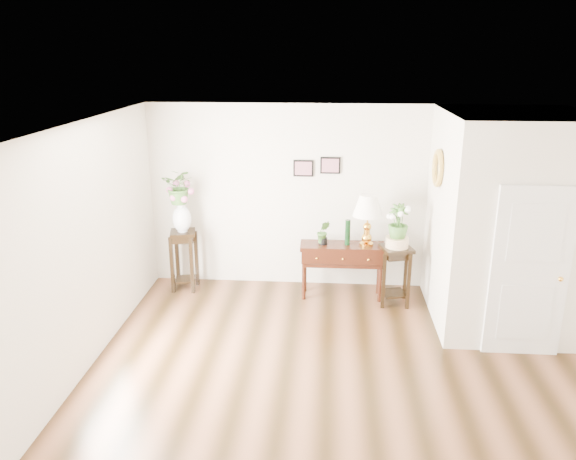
# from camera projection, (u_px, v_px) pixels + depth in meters

# --- Properties ---
(floor) EXTENTS (6.00, 5.50, 0.02)m
(floor) POSITION_uv_depth(u_px,v_px,m) (348.00, 381.00, 6.29)
(floor) COLOR brown
(floor) RESTS_ON ground
(ceiling) EXTENTS (6.00, 5.50, 0.02)m
(ceiling) POSITION_uv_depth(u_px,v_px,m) (357.00, 130.00, 5.43)
(ceiling) COLOR white
(ceiling) RESTS_ON ground
(wall_back) EXTENTS (6.00, 0.02, 2.80)m
(wall_back) POSITION_uv_depth(u_px,v_px,m) (346.00, 198.00, 8.47)
(wall_back) COLOR beige
(wall_back) RESTS_ON ground
(wall_front) EXTENTS (6.00, 0.02, 2.80)m
(wall_front) POSITION_uv_depth(u_px,v_px,m) (368.00, 438.00, 3.25)
(wall_front) COLOR beige
(wall_front) RESTS_ON ground
(wall_left) EXTENTS (0.02, 5.50, 2.80)m
(wall_left) POSITION_uv_depth(u_px,v_px,m) (74.00, 257.00, 6.07)
(wall_left) COLOR beige
(wall_left) RESTS_ON ground
(partition) EXTENTS (1.80, 1.95, 2.80)m
(partition) POSITION_uv_depth(u_px,v_px,m) (508.00, 220.00, 7.39)
(partition) COLOR beige
(partition) RESTS_ON floor
(door) EXTENTS (0.90, 0.05, 2.10)m
(door) POSITION_uv_depth(u_px,v_px,m) (529.00, 273.00, 6.55)
(door) COLOR silver
(door) RESTS_ON floor
(art_print_left) EXTENTS (0.30, 0.02, 0.25)m
(art_print_left) POSITION_uv_depth(u_px,v_px,m) (303.00, 168.00, 8.36)
(art_print_left) COLOR black
(art_print_left) RESTS_ON wall_back
(art_print_right) EXTENTS (0.30, 0.02, 0.25)m
(art_print_right) POSITION_uv_depth(u_px,v_px,m) (330.00, 165.00, 8.31)
(art_print_right) COLOR black
(art_print_right) RESTS_ON wall_back
(wall_ornament) EXTENTS (0.07, 0.51, 0.51)m
(wall_ornament) POSITION_uv_depth(u_px,v_px,m) (438.00, 168.00, 7.38)
(wall_ornament) COLOR gold
(wall_ornament) RESTS_ON partition
(console_table) EXTENTS (1.24, 0.43, 0.82)m
(console_table) POSITION_uv_depth(u_px,v_px,m) (342.00, 271.00, 8.32)
(console_table) COLOR black
(console_table) RESTS_ON floor
(table_lamp) EXTENTS (0.46, 0.46, 0.76)m
(table_lamp) POSITION_uv_depth(u_px,v_px,m) (367.00, 222.00, 8.06)
(table_lamp) COLOR gold
(table_lamp) RESTS_ON console_table
(green_vase) EXTENTS (0.09, 0.09, 0.37)m
(green_vase) POSITION_uv_depth(u_px,v_px,m) (348.00, 234.00, 8.13)
(green_vase) COLOR black
(green_vase) RESTS_ON console_table
(potted_plant) EXTENTS (0.20, 0.16, 0.34)m
(potted_plant) POSITION_uv_depth(u_px,v_px,m) (323.00, 233.00, 8.16)
(potted_plant) COLOR #386828
(potted_plant) RESTS_ON console_table
(plant_stand_a) EXTENTS (0.43, 0.43, 0.94)m
(plant_stand_a) POSITION_uv_depth(u_px,v_px,m) (184.00, 260.00, 8.57)
(plant_stand_a) COLOR black
(plant_stand_a) RESTS_ON floor
(porcelain_vase) EXTENTS (0.31, 0.31, 0.48)m
(porcelain_vase) POSITION_uv_depth(u_px,v_px,m) (182.00, 217.00, 8.36)
(porcelain_vase) COLOR silver
(porcelain_vase) RESTS_ON plant_stand_a
(lily_arrangement) EXTENTS (0.52, 0.46, 0.53)m
(lily_arrangement) POSITION_uv_depth(u_px,v_px,m) (180.00, 188.00, 8.22)
(lily_arrangement) COLOR #386828
(lily_arrangement) RESTS_ON porcelain_vase
(plant_stand_b) EXTENTS (0.50, 0.50, 0.87)m
(plant_stand_b) POSITION_uv_depth(u_px,v_px,m) (395.00, 275.00, 8.09)
(plant_stand_b) COLOR black
(plant_stand_b) RESTS_ON floor
(ceramic_bowl) EXTENTS (0.36, 0.36, 0.14)m
(ceramic_bowl) POSITION_uv_depth(u_px,v_px,m) (397.00, 242.00, 7.93)
(ceramic_bowl) COLOR beige
(ceramic_bowl) RESTS_ON plant_stand_b
(narcissus) EXTENTS (0.32, 0.32, 0.51)m
(narcissus) POSITION_uv_depth(u_px,v_px,m) (398.00, 222.00, 7.84)
(narcissus) COLOR #386828
(narcissus) RESTS_ON ceramic_bowl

